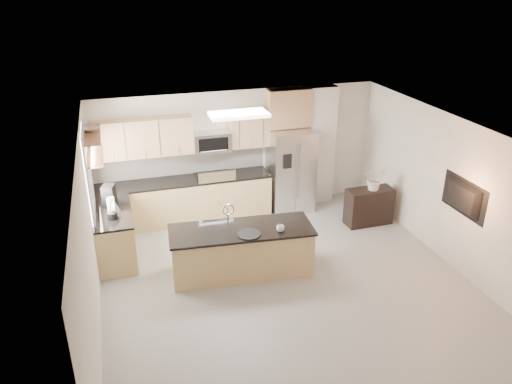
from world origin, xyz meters
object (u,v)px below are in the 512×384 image
object	(u,v)px
blender	(111,210)
television	(460,198)
range	(215,196)
island	(241,250)
cup	(280,228)
kettle	(114,206)
credenza	(369,206)
refrigerator	(290,170)
coffee_maker	(109,196)
platter	(249,234)
bowl	(91,129)
flower_vase	(375,173)
microwave	(212,142)

from	to	relation	value
blender	television	bearing A→B (deg)	-17.34
range	island	size ratio (longest dim) A/B	0.46
cup	blender	world-z (taller)	blender
range	kettle	bearing A→B (deg)	-151.44
credenza	cup	bearing A→B (deg)	-152.70
television	cup	bearing A→B (deg)	77.79
refrigerator	cup	xyz separation A→B (m)	(-1.08, -2.44, 0.00)
range	blender	bearing A→B (deg)	-146.44
coffee_maker	credenza	bearing A→B (deg)	-4.56
platter	bowl	xyz separation A→B (m)	(-2.30, 1.60, 1.53)
cup	flower_vase	xyz separation A→B (m)	(2.43, 1.26, 0.22)
range	kettle	xyz separation A→B (m)	(-2.02, -1.10, 0.56)
credenza	television	size ratio (longest dim) A/B	0.89
platter	flower_vase	xyz separation A→B (m)	(2.96, 1.23, 0.26)
flower_vase	blender	bearing A→B (deg)	-178.30
credenza	kettle	world-z (taller)	kettle
credenza	microwave	bearing A→B (deg)	154.81
range	television	xyz separation A→B (m)	(3.51, -3.12, 0.88)
credenza	kettle	xyz separation A→B (m)	(-4.98, 0.11, 0.66)
kettle	flower_vase	distance (m)	5.04
island	platter	xyz separation A→B (m)	(0.07, -0.24, 0.43)
flower_vase	coffee_maker	bearing A→B (deg)	175.31
platter	refrigerator	bearing A→B (deg)	56.16
flower_vase	television	xyz separation A→B (m)	(0.50, -1.90, 0.23)
microwave	platter	bearing A→B (deg)	-88.98
island	coffee_maker	size ratio (longest dim) A/B	6.48
platter	credenza	bearing A→B (deg)	23.13
cup	coffee_maker	size ratio (longest dim) A/B	0.35
island	blender	size ratio (longest dim) A/B	6.24
cup	refrigerator	bearing A→B (deg)	66.13
coffee_maker	flower_vase	bearing A→B (deg)	-4.69
microwave	island	world-z (taller)	microwave
island	cup	distance (m)	0.81
bowl	kettle	bearing A→B (deg)	-47.57
cup	blender	distance (m)	2.88
range	television	size ratio (longest dim) A/B	1.06
range	blender	distance (m)	2.57
kettle	range	bearing A→B (deg)	28.56
microwave	blender	xyz separation A→B (m)	(-2.07, -1.50, -0.54)
credenza	kettle	bearing A→B (deg)	177.84
microwave	island	distance (m)	2.63
flower_vase	cup	bearing A→B (deg)	-152.57
microwave	coffee_maker	distance (m)	2.35
refrigerator	flower_vase	size ratio (longest dim) A/B	2.52
range	island	xyz separation A→B (m)	(-0.02, -2.22, -0.05)
island	cup	size ratio (longest dim) A/B	18.56
credenza	cup	xyz separation A→B (m)	(-2.38, -1.28, 0.51)
range	cup	world-z (taller)	range
cup	bowl	distance (m)	3.59
coffee_maker	bowl	distance (m)	1.29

